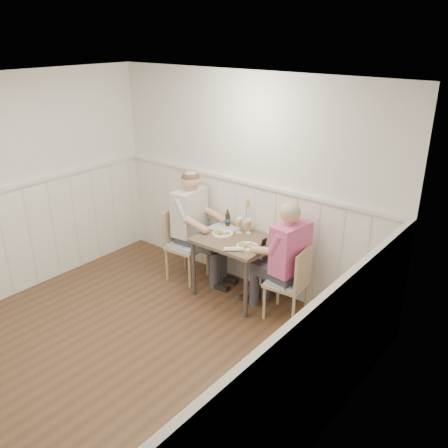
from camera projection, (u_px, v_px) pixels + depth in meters
name	position (u px, v px, depth m)	size (l,w,h in m)	color
ground_plane	(106.00, 367.00, 4.55)	(4.50, 4.50, 0.00)	#4C2F1F
room_shell	(89.00, 222.00, 3.97)	(4.04, 4.54, 2.60)	white
wainscot	(154.00, 277.00, 4.78)	(4.00, 4.49, 1.34)	white
dining_table	(235.00, 247.00, 5.55)	(0.88, 0.70, 0.75)	brown
chair_right	(291.00, 280.00, 5.17)	(0.45, 0.45, 0.87)	tan
chair_left	(183.00, 241.00, 6.03)	(0.47, 0.47, 0.92)	tan
man_in_pink	(286.00, 269.00, 5.18)	(0.68, 0.47, 1.38)	#3F3F47
diner_cream	(193.00, 233.00, 6.01)	(0.70, 0.49, 1.45)	#3F3F47
plate_man	(246.00, 245.00, 5.29)	(0.25, 0.25, 0.06)	white
plate_diner	(221.00, 233.00, 5.62)	(0.25, 0.25, 0.06)	white
beer_glass_a	(249.00, 224.00, 5.62)	(0.07, 0.07, 0.18)	silver
beer_glass_b	(239.00, 223.00, 5.62)	(0.08, 0.08, 0.19)	silver
beer_bottle	(228.00, 219.00, 5.83)	(0.06, 0.06, 0.22)	black
rolled_napkin	(234.00, 249.00, 5.19)	(0.20, 0.18, 0.05)	white
grass_vase	(246.00, 215.00, 5.71)	(0.05, 0.05, 0.41)	silver
gingham_mat	(224.00, 228.00, 5.79)	(0.36, 0.29, 0.01)	#5466A9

